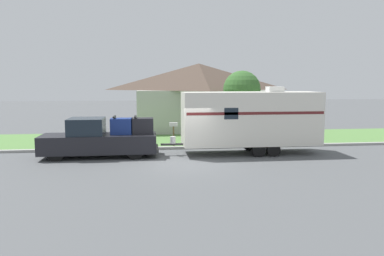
% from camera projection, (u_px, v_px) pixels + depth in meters
% --- Properties ---
extents(ground_plane, '(120.00, 120.00, 0.00)m').
position_uv_depth(ground_plane, '(188.00, 163.00, 17.42)').
color(ground_plane, '#515456').
extents(curb_strip, '(80.00, 0.30, 0.14)m').
position_uv_depth(curb_strip, '(180.00, 148.00, 21.11)').
color(curb_strip, '#999993').
rests_on(curb_strip, ground_plane).
extents(lawn_strip, '(80.00, 7.00, 0.03)m').
position_uv_depth(lawn_strip, '(175.00, 139.00, 24.71)').
color(lawn_strip, '#568442').
rests_on(lawn_strip, ground_plane).
extents(house_across_street, '(10.60, 8.01, 5.23)m').
position_uv_depth(house_across_street, '(199.00, 95.00, 30.33)').
color(house_across_street, '#B2B2A8').
rests_on(house_across_street, ground_plane).
extents(pickup_truck, '(5.79, 1.90, 2.06)m').
position_uv_depth(pickup_truck, '(100.00, 139.00, 18.76)').
color(pickup_truck, black).
rests_on(pickup_truck, ground_plane).
extents(travel_trailer, '(8.27, 2.23, 3.52)m').
position_uv_depth(travel_trailer, '(251.00, 118.00, 19.57)').
color(travel_trailer, black).
rests_on(travel_trailer, ground_plane).
extents(mailbox, '(0.48, 0.20, 1.41)m').
position_uv_depth(mailbox, '(174.00, 128.00, 21.80)').
color(mailbox, brown).
rests_on(mailbox, ground_plane).
extents(tree_in_yard, '(2.42, 2.42, 4.49)m').
position_uv_depth(tree_in_yard, '(242.00, 90.00, 24.20)').
color(tree_in_yard, brown).
rests_on(tree_in_yard, ground_plane).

